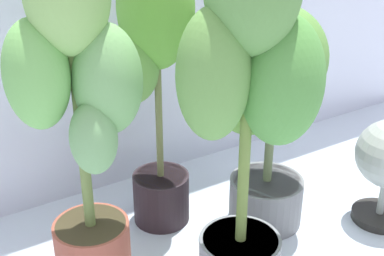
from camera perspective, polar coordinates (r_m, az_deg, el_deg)
name	(u,v)px	position (r m, az deg, el deg)	size (l,w,h in m)	color
potted_plant_back_center	(152,65)	(1.55, -4.31, 6.69)	(0.32, 0.30, 0.88)	#291E22
potted_plant_back_left	(81,116)	(1.27, -11.83, 1.27)	(0.35, 0.25, 0.95)	#954A37
potted_plant_center	(250,98)	(1.20, 6.24, 3.16)	(0.40, 0.29, 0.99)	slate
potted_plant_back_right	(268,99)	(1.59, 8.18, 3.12)	(0.39, 0.37, 0.71)	slate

